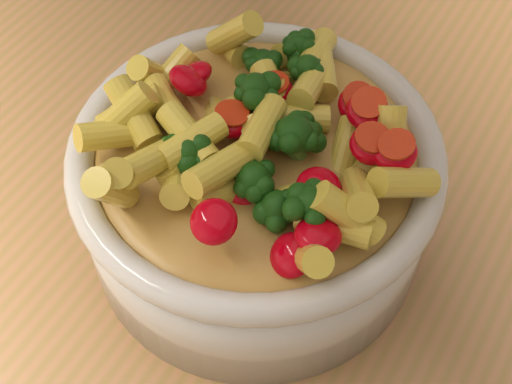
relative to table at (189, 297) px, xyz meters
The scene contains 3 objects.
table is the anchor object (origin of this frame).
serving_bowl 0.17m from the table, 29.41° to the left, with size 0.24×0.24×0.11m.
pasta_salad 0.23m from the table, 29.41° to the left, with size 0.19×0.19×0.04m.
Camera 1 is at (0.20, -0.22, 1.34)m, focal length 50.00 mm.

